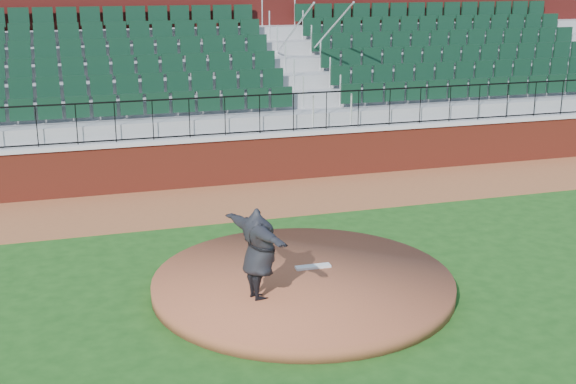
# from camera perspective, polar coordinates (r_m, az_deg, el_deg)

# --- Properties ---
(ground) EXTENTS (90.00, 90.00, 0.00)m
(ground) POSITION_cam_1_polar(r_m,az_deg,el_deg) (13.65, 1.87, -6.93)
(ground) COLOR #184513
(ground) RESTS_ON ground
(warning_track) EXTENTS (34.00, 3.20, 0.01)m
(warning_track) POSITION_cam_1_polar(r_m,az_deg,el_deg) (18.54, -3.55, -0.62)
(warning_track) COLOR brown
(warning_track) RESTS_ON ground
(field_wall) EXTENTS (34.00, 0.35, 1.20)m
(field_wall) POSITION_cam_1_polar(r_m,az_deg,el_deg) (19.89, -4.67, 2.29)
(field_wall) COLOR maroon
(field_wall) RESTS_ON ground
(wall_cap) EXTENTS (34.00, 0.45, 0.10)m
(wall_cap) POSITION_cam_1_polar(r_m,az_deg,el_deg) (19.74, -4.72, 4.12)
(wall_cap) COLOR #B7B7B7
(wall_cap) RESTS_ON field_wall
(wall_railing) EXTENTS (34.00, 0.05, 1.00)m
(wall_railing) POSITION_cam_1_polar(r_m,az_deg,el_deg) (19.63, -4.75, 5.69)
(wall_railing) COLOR black
(wall_railing) RESTS_ON wall_cap
(seating_stands) EXTENTS (34.00, 5.10, 4.60)m
(seating_stands) POSITION_cam_1_polar(r_m,az_deg,el_deg) (22.19, -6.33, 8.18)
(seating_stands) COLOR gray
(seating_stands) RESTS_ON ground
(concourse_wall) EXTENTS (34.00, 0.50, 5.50)m
(concourse_wall) POSITION_cam_1_polar(r_m,az_deg,el_deg) (24.87, -7.61, 10.04)
(concourse_wall) COLOR maroon
(concourse_wall) RESTS_ON ground
(pitchers_mound) EXTENTS (5.25, 5.25, 0.25)m
(pitchers_mound) POSITION_cam_1_polar(r_m,az_deg,el_deg) (13.36, 1.14, -6.88)
(pitchers_mound) COLOR brown
(pitchers_mound) RESTS_ON ground
(pitching_rubber) EXTENTS (0.65, 0.17, 0.04)m
(pitching_rubber) POSITION_cam_1_polar(r_m,az_deg,el_deg) (13.70, 1.89, -5.63)
(pitching_rubber) COLOR silver
(pitching_rubber) RESTS_ON pitchers_mound
(pitcher) EXTENTS (0.95, 1.96, 1.54)m
(pitcher) POSITION_cam_1_polar(r_m,az_deg,el_deg) (12.21, -2.22, -4.65)
(pitcher) COLOR black
(pitcher) RESTS_ON pitchers_mound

